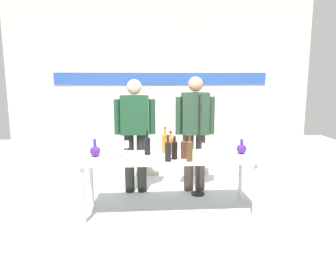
{
  "coord_description": "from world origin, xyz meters",
  "views": [
    {
      "loc": [
        -0.3,
        -3.8,
        1.71
      ],
      "look_at": [
        0.0,
        0.15,
        1.03
      ],
      "focal_mm": 33.12,
      "sensor_mm": 36.0,
      "label": 1
    }
  ],
  "objects_px": {
    "decanter_blue_right": "(241,149)",
    "wine_glass_right_3": "(217,149)",
    "wine_glass_left_0": "(111,147)",
    "wine_glass_left_2": "(126,145)",
    "presenter_left": "(135,129)",
    "wine_glass_right_0": "(229,151)",
    "wine_glass_right_4": "(220,143)",
    "decanter_blue_left": "(95,151)",
    "wine_bottle_0": "(190,150)",
    "display_table": "(169,160)",
    "wine_bottle_6": "(184,149)",
    "wine_glass_right_2": "(204,152)",
    "presenter_right": "(195,127)",
    "wine_bottle_2": "(168,150)",
    "wine_bottle_5": "(147,145)",
    "wine_glass_left_1": "(120,149)",
    "wine_bottle_1": "(165,142)",
    "wine_bottle_3": "(171,145)",
    "wine_bottle_4": "(174,149)",
    "microphone_stand": "(198,162)",
    "wine_glass_right_1": "(204,146)"
  },
  "relations": [
    {
      "from": "wine_glass_left_0",
      "to": "wine_glass_left_1",
      "type": "bearing_deg",
      "value": -30.29
    },
    {
      "from": "decanter_blue_left",
      "to": "wine_bottle_4",
      "type": "bearing_deg",
      "value": -11.35
    },
    {
      "from": "wine_glass_right_3",
      "to": "wine_glass_right_4",
      "type": "relative_size",
      "value": 0.95
    },
    {
      "from": "display_table",
      "to": "wine_glass_right_1",
      "type": "height_order",
      "value": "wine_glass_right_1"
    },
    {
      "from": "wine_bottle_2",
      "to": "wine_bottle_4",
      "type": "bearing_deg",
      "value": 49.76
    },
    {
      "from": "presenter_left",
      "to": "presenter_right",
      "type": "xyz_separation_m",
      "value": [
        0.89,
        0.0,
        0.02
      ]
    },
    {
      "from": "presenter_left",
      "to": "wine_glass_right_0",
      "type": "distance_m",
      "value": 1.48
    },
    {
      "from": "wine_bottle_1",
      "to": "wine_bottle_6",
      "type": "relative_size",
      "value": 1.2
    },
    {
      "from": "wine_bottle_3",
      "to": "microphone_stand",
      "type": "height_order",
      "value": "microphone_stand"
    },
    {
      "from": "wine_bottle_6",
      "to": "wine_bottle_5",
      "type": "bearing_deg",
      "value": 152.71
    },
    {
      "from": "wine_bottle_0",
      "to": "wine_bottle_1",
      "type": "relative_size",
      "value": 0.94
    },
    {
      "from": "decanter_blue_left",
      "to": "wine_glass_right_0",
      "type": "bearing_deg",
      "value": -8.2
    },
    {
      "from": "wine_glass_right_3",
      "to": "wine_bottle_3",
      "type": "bearing_deg",
      "value": 163.22
    },
    {
      "from": "presenter_left",
      "to": "wine_glass_right_3",
      "type": "height_order",
      "value": "presenter_left"
    },
    {
      "from": "presenter_right",
      "to": "wine_bottle_2",
      "type": "height_order",
      "value": "presenter_right"
    },
    {
      "from": "wine_bottle_3",
      "to": "wine_glass_left_2",
      "type": "xyz_separation_m",
      "value": [
        -0.57,
        0.12,
        -0.01
      ]
    },
    {
      "from": "display_table",
      "to": "wine_glass_left_1",
      "type": "bearing_deg",
      "value": 179.8
    },
    {
      "from": "wine_glass_right_0",
      "to": "wine_glass_right_4",
      "type": "bearing_deg",
      "value": 89.58
    },
    {
      "from": "wine_bottle_4",
      "to": "wine_glass_left_0",
      "type": "distance_m",
      "value": 0.82
    },
    {
      "from": "wine_bottle_6",
      "to": "wine_glass_right_2",
      "type": "bearing_deg",
      "value": -14.79
    },
    {
      "from": "presenter_left",
      "to": "decanter_blue_left",
      "type": "bearing_deg",
      "value": -125.38
    },
    {
      "from": "wine_bottle_2",
      "to": "wine_bottle_6",
      "type": "distance_m",
      "value": 0.24
    },
    {
      "from": "presenter_right",
      "to": "wine_bottle_6",
      "type": "relative_size",
      "value": 6.02
    },
    {
      "from": "wine_glass_right_2",
      "to": "wine_bottle_5",
      "type": "bearing_deg",
      "value": 156.8
    },
    {
      "from": "presenter_right",
      "to": "wine_glass_left_2",
      "type": "relative_size",
      "value": 10.7
    },
    {
      "from": "wine_glass_left_0",
      "to": "wine_glass_left_2",
      "type": "distance_m",
      "value": 0.22
    },
    {
      "from": "display_table",
      "to": "wine_glass_right_1",
      "type": "xyz_separation_m",
      "value": [
        0.46,
        0.05,
        0.16
      ]
    },
    {
      "from": "decanter_blue_left",
      "to": "wine_bottle_2",
      "type": "relative_size",
      "value": 0.7
    },
    {
      "from": "wine_bottle_4",
      "to": "wine_glass_right_4",
      "type": "bearing_deg",
      "value": 30.99
    },
    {
      "from": "decanter_blue_right",
      "to": "wine_glass_right_3",
      "type": "distance_m",
      "value": 0.38
    },
    {
      "from": "decanter_blue_left",
      "to": "wine_bottle_4",
      "type": "distance_m",
      "value": 1.0
    },
    {
      "from": "decanter_blue_right",
      "to": "wine_glass_right_3",
      "type": "height_order",
      "value": "decanter_blue_right"
    },
    {
      "from": "wine_bottle_6",
      "to": "wine_glass_right_3",
      "type": "xyz_separation_m",
      "value": [
        0.42,
        0.05,
        -0.03
      ]
    },
    {
      "from": "wine_bottle_2",
      "to": "wine_glass_right_4",
      "type": "relative_size",
      "value": 2.24
    },
    {
      "from": "decanter_blue_right",
      "to": "wine_bottle_4",
      "type": "height_order",
      "value": "wine_bottle_4"
    },
    {
      "from": "display_table",
      "to": "wine_bottle_5",
      "type": "distance_m",
      "value": 0.34
    },
    {
      "from": "wine_bottle_5",
      "to": "wine_glass_right_2",
      "type": "bearing_deg",
      "value": -23.2
    },
    {
      "from": "display_table",
      "to": "wine_bottle_4",
      "type": "distance_m",
      "value": 0.25
    },
    {
      "from": "wine_bottle_0",
      "to": "wine_glass_right_3",
      "type": "height_order",
      "value": "wine_bottle_0"
    },
    {
      "from": "decanter_blue_right",
      "to": "presenter_right",
      "type": "xyz_separation_m",
      "value": [
        -0.5,
        0.68,
        0.19
      ]
    },
    {
      "from": "decanter_blue_left",
      "to": "wine_glass_right_4",
      "type": "xyz_separation_m",
      "value": [
        1.65,
        0.2,
        0.03
      ]
    },
    {
      "from": "wine_glass_left_1",
      "to": "wine_glass_left_2",
      "type": "xyz_separation_m",
      "value": [
        0.07,
        0.19,
        0.02
      ]
    },
    {
      "from": "display_table",
      "to": "wine_glass_left_2",
      "type": "height_order",
      "value": "wine_glass_left_2"
    },
    {
      "from": "wine_glass_left_0",
      "to": "wine_glass_left_2",
      "type": "bearing_deg",
      "value": 33.96
    },
    {
      "from": "presenter_left",
      "to": "wine_glass_right_0",
      "type": "relative_size",
      "value": 11.21
    },
    {
      "from": "wine_bottle_1",
      "to": "wine_bottle_4",
      "type": "height_order",
      "value": "wine_bottle_1"
    },
    {
      "from": "wine_bottle_6",
      "to": "wine_glass_left_1",
      "type": "bearing_deg",
      "value": 169.69
    },
    {
      "from": "wine_glass_left_2",
      "to": "wine_glass_right_1",
      "type": "xyz_separation_m",
      "value": [
        1.0,
        -0.14,
        -0.01
      ]
    },
    {
      "from": "wine_bottle_0",
      "to": "wine_bottle_3",
      "type": "bearing_deg",
      "value": 119.56
    },
    {
      "from": "wine_bottle_1",
      "to": "wine_glass_left_1",
      "type": "height_order",
      "value": "wine_bottle_1"
    }
  ]
}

